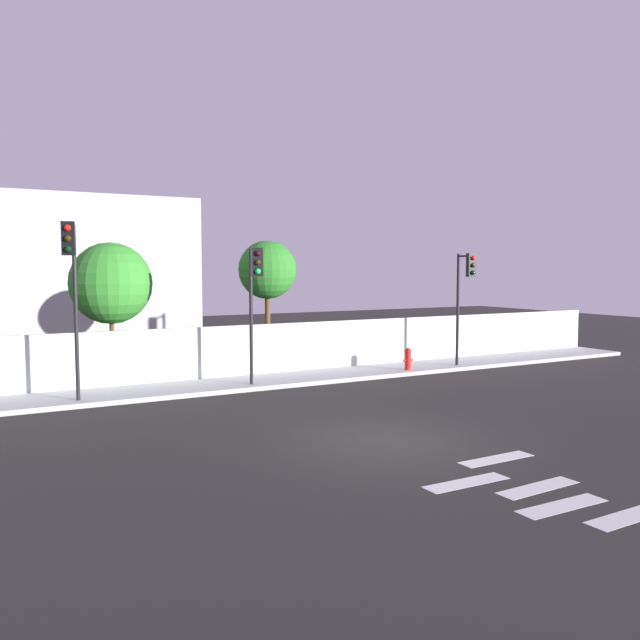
% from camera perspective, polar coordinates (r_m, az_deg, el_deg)
% --- Properties ---
extents(ground_plane, '(80.00, 80.00, 0.00)m').
position_cam_1_polar(ground_plane, '(15.52, 5.66, -10.41)').
color(ground_plane, '#272524').
extents(sidewalk, '(36.00, 2.40, 0.15)m').
position_cam_1_polar(sidewalk, '(22.57, -6.30, -5.49)').
color(sidewalk, '#ADADAD').
rests_on(sidewalk, ground).
extents(perimeter_wall, '(36.00, 0.18, 1.80)m').
position_cam_1_polar(perimeter_wall, '(23.61, -7.53, -2.67)').
color(perimeter_wall, silver).
rests_on(perimeter_wall, sidewalk).
extents(crosswalk_marking, '(3.38, 3.88, 0.01)m').
position_cam_1_polar(crosswalk_marking, '(12.85, 18.27, -13.82)').
color(crosswalk_marking, silver).
rests_on(crosswalk_marking, ground).
extents(traffic_light_left, '(0.58, 1.62, 5.10)m').
position_cam_1_polar(traffic_light_left, '(19.36, -20.89, 3.83)').
color(traffic_light_left, black).
rests_on(traffic_light_left, sidewalk).
extents(traffic_light_center, '(0.44, 1.25, 4.50)m').
position_cam_1_polar(traffic_light_center, '(21.03, -5.77, 2.98)').
color(traffic_light_center, black).
rests_on(traffic_light_center, sidewalk).
extents(traffic_light_right, '(0.36, 1.07, 4.42)m').
position_cam_1_polar(traffic_light_right, '(25.95, 12.59, 3.06)').
color(traffic_light_right, black).
rests_on(traffic_light_right, sidewalk).
extents(fire_hydrant, '(0.44, 0.26, 0.84)m').
position_cam_1_polar(fire_hydrant, '(24.95, 7.70, -3.32)').
color(fire_hydrant, red).
rests_on(fire_hydrant, sidewalk).
extents(roadside_tree_midleft, '(2.82, 2.82, 4.90)m').
position_cam_1_polar(roadside_tree_midleft, '(23.69, -17.85, 3.06)').
color(roadside_tree_midleft, brown).
rests_on(roadside_tree_midleft, ground).
extents(roadside_tree_midright, '(2.27, 2.27, 5.08)m').
position_cam_1_polar(roadside_tree_midright, '(25.50, -4.64, 4.34)').
color(roadside_tree_midright, brown).
rests_on(roadside_tree_midright, ground).
extents(low_building_distant, '(10.14, 6.00, 7.61)m').
position_cam_1_polar(low_building_distant, '(36.32, -19.46, 3.99)').
color(low_building_distant, '#B0B0B0').
rests_on(low_building_distant, ground).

